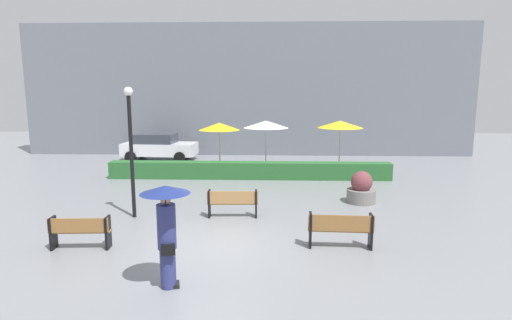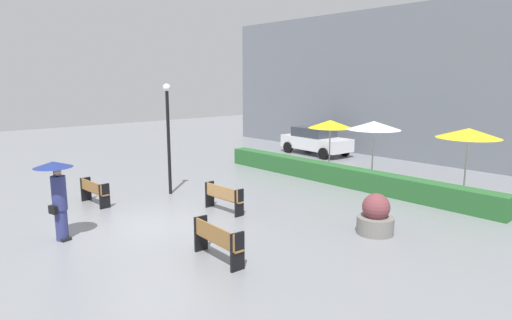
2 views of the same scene
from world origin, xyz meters
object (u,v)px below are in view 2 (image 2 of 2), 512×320
object	(u,v)px
patio_umbrella_yellow	(330,124)
parked_car	(315,140)
bench_mid_center	(223,196)
patio_umbrella_white	(374,126)
patio_umbrella_yellow_far	(469,133)
lamp_post	(168,128)
bench_near_left	(94,191)
pedestrian_with_umbrella	(57,190)
planter_pot	(376,217)
bench_near_right	(217,239)

from	to	relation	value
patio_umbrella_yellow	parked_car	world-z (taller)	patio_umbrella_yellow
bench_mid_center	patio_umbrella_yellow	xyz separation A→B (m)	(-1.28, 7.11, 1.79)
patio_umbrella_white	patio_umbrella_yellow_far	world-z (taller)	patio_umbrella_white
patio_umbrella_yellow	patio_umbrella_white	distance (m)	2.26
lamp_post	patio_umbrella_yellow	world-z (taller)	lamp_post
bench_near_left	patio_umbrella_white	bearing A→B (deg)	65.03
pedestrian_with_umbrella	parked_car	size ratio (longest dim) A/B	0.51
bench_mid_center	planter_pot	xyz separation A→B (m)	(4.50, 1.93, -0.03)
lamp_post	parked_car	bearing A→B (deg)	101.16
bench_near_right	bench_mid_center	world-z (taller)	bench_near_right
planter_pot	lamp_post	distance (m)	8.19
planter_pot	patio_umbrella_white	bearing A→B (deg)	124.26
planter_pot	patio_umbrella_yellow	size ratio (longest dim) A/B	0.46
lamp_post	patio_umbrella_yellow_far	size ratio (longest dim) A/B	1.60
bench_near_left	bench_near_right	distance (m)	6.67
planter_pot	patio_umbrella_yellow	xyz separation A→B (m)	(-5.79, 5.18, 1.82)
planter_pot	bench_near_left	bearing A→B (deg)	-149.78
bench_near_right	patio_umbrella_yellow_far	size ratio (longest dim) A/B	0.65
lamp_post	patio_umbrella_yellow	distance (m)	7.44
patio_umbrella_yellow	patio_umbrella_white	bearing A→B (deg)	0.10
patio_umbrella_yellow_far	patio_umbrella_white	bearing A→B (deg)	-173.93
bench_near_left	bench_mid_center	xyz separation A→B (m)	(3.65, 2.82, 0.02)
planter_pot	patio_umbrella_yellow	distance (m)	7.97
bench_near_left	patio_umbrella_yellow	world-z (taller)	patio_umbrella_yellow
lamp_post	parked_car	xyz separation A→B (m)	(-2.17, 10.98, -1.70)
bench_near_right	pedestrian_with_umbrella	size ratio (longest dim) A/B	0.77
bench_mid_center	patio_umbrella_yellow_far	distance (m)	8.99
bench_near_right	lamp_post	bearing A→B (deg)	158.53
bench_near_left	bench_near_right	size ratio (longest dim) A/B	0.92
bench_near_right	parked_car	size ratio (longest dim) A/B	0.39
bench_near_right	planter_pot	size ratio (longest dim) A/B	1.44
patio_umbrella_white	patio_umbrella_yellow_far	distance (m)	3.65
pedestrian_with_umbrella	patio_umbrella_yellow	world-z (taller)	patio_umbrella_yellow
bench_near_right	bench_mid_center	size ratio (longest dim) A/B	1.03
patio_umbrella_yellow_far	bench_near_left	bearing A→B (deg)	-128.65
lamp_post	parked_car	size ratio (longest dim) A/B	0.96
bench_near_left	patio_umbrella_white	distance (m)	11.12
bench_near_left	parked_car	bearing A→B (deg)	97.00
bench_mid_center	planter_pot	distance (m)	4.90
lamp_post	patio_umbrella_yellow	bearing A→B (deg)	75.30
patio_umbrella_yellow	parked_car	size ratio (longest dim) A/B	0.58
bench_mid_center	pedestrian_with_umbrella	bearing A→B (deg)	-100.27
bench_near_right	patio_umbrella_white	world-z (taller)	patio_umbrella_white
patio_umbrella_yellow	patio_umbrella_yellow_far	bearing A→B (deg)	3.79
bench_mid_center	lamp_post	xyz separation A→B (m)	(-3.17, -0.08, 2.00)
pedestrian_with_umbrella	patio_umbrella_yellow_far	bearing A→B (deg)	66.07
patio_umbrella_yellow_far	parked_car	size ratio (longest dim) A/B	0.60
patio_umbrella_yellow_far	planter_pot	bearing A→B (deg)	-91.01
lamp_post	patio_umbrella_white	bearing A→B (deg)	60.07
planter_pot	patio_umbrella_yellow	world-z (taller)	patio_umbrella_yellow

